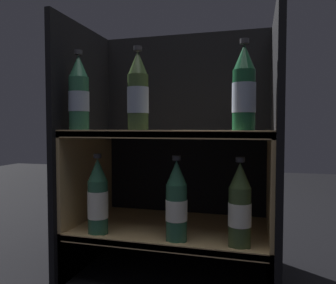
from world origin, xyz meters
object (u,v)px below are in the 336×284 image
bottle_lower_front_0 (98,199)px  bottle_lower_front_1 (176,203)px  bottle_lower_front_2 (240,207)px  bottle_upper_front_0 (79,95)px  bottle_upper_front_2 (244,91)px  bottle_upper_front_1 (138,94)px

bottle_lower_front_0 → bottle_lower_front_1: size_ratio=1.00×
bottle_lower_front_0 → bottle_lower_front_2: (0.46, 0.00, 0.00)m
bottle_upper_front_0 → bottle_upper_front_2: bearing=0.0°
bottle_upper_front_1 → bottle_lower_front_2: size_ratio=1.00×
bottle_upper_front_2 → bottle_lower_front_0: (-0.46, -0.00, -0.34)m
bottle_upper_front_2 → bottle_lower_front_2: 0.34m
bottle_lower_front_2 → bottle_upper_front_0: bearing=180.0°
bottle_lower_front_0 → bottle_lower_front_2: same height
bottle_upper_front_1 → bottle_lower_front_1: 0.36m
bottle_upper_front_1 → bottle_lower_front_2: bearing=-0.0°
bottle_upper_front_2 → bottle_lower_front_2: bearing=180.0°
bottle_upper_front_1 → bottle_lower_front_0: size_ratio=1.00×
bottle_upper_front_0 → bottle_upper_front_2: size_ratio=1.00×
bottle_upper_front_1 → bottle_lower_front_0: bearing=-180.0°
bottle_lower_front_0 → bottle_lower_front_1: same height
bottle_upper_front_1 → bottle_upper_front_2: 0.32m
bottle_upper_front_1 → bottle_lower_front_0: 0.37m
bottle_upper_front_0 → bottle_upper_front_2: (0.53, 0.00, -0.00)m
bottle_upper_front_2 → bottle_upper_front_1: bearing=180.0°
bottle_upper_front_2 → bottle_lower_front_1: bearing=180.0°
bottle_upper_front_1 → bottle_lower_front_1: (0.12, -0.00, -0.34)m
bottle_lower_front_0 → bottle_lower_front_1: (0.27, 0.00, 0.00)m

